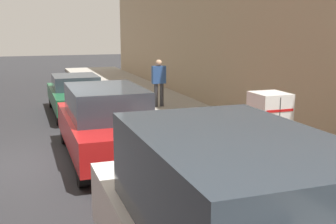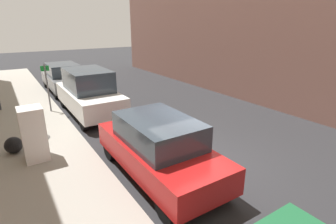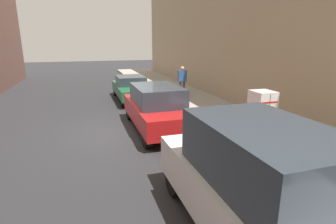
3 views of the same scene
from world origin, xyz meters
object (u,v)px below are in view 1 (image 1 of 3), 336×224
discarded_refrigerator (268,133)px  fire_hydrant (127,100)px  parked_sedan_green (76,94)px  parked_suv_red (106,122)px  trash_bag (317,169)px  pedestrian_walking_far (159,79)px

discarded_refrigerator → fire_hydrant: (1.21, -7.24, -0.41)m
parked_sedan_green → parked_suv_red: (-0.00, 5.76, 0.17)m
fire_hydrant → trash_bag: (-1.78, 8.08, -0.16)m
discarded_refrigerator → trash_bag: 1.16m
fire_hydrant → parked_sedan_green: 1.98m
parked_sedan_green → parked_suv_red: 5.76m
fire_hydrant → pedestrian_walking_far: bearing=-156.8°
trash_bag → parked_sedan_green: bearing=-69.7°
pedestrian_walking_far → parked_sedan_green: 3.11m
pedestrian_walking_far → parked_sedan_green: (3.03, -0.51, -0.48)m
discarded_refrigerator → parked_suv_red: (2.84, -2.60, -0.11)m
trash_bag → parked_suv_red: parked_suv_red is taller
trash_bag → pedestrian_walking_far: size_ratio=0.31×
parked_suv_red → trash_bag: bearing=134.8°
pedestrian_walking_far → parked_sedan_green: pedestrian_walking_far is taller
trash_bag → discarded_refrigerator: bearing=-55.9°
discarded_refrigerator → pedestrian_walking_far: bearing=-91.4°
discarded_refrigerator → fire_hydrant: 7.35m
discarded_refrigerator → trash_bag: (-0.57, 0.84, -0.56)m
parked_sedan_green → parked_suv_red: parked_suv_red is taller
discarded_refrigerator → trash_bag: size_ratio=3.08×
discarded_refrigerator → parked_sedan_green: discarded_refrigerator is taller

